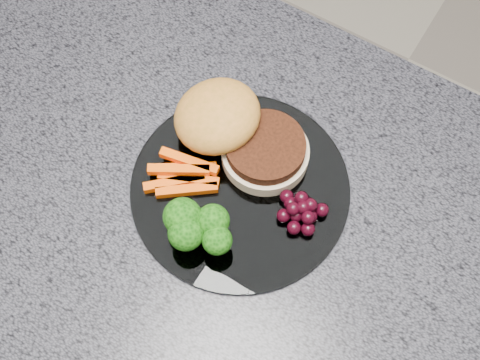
# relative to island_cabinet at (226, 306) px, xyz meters

# --- Properties ---
(island_cabinet) EXTENTS (1.20, 0.60, 0.86)m
(island_cabinet) POSITION_rel_island_cabinet_xyz_m (0.00, 0.00, 0.00)
(island_cabinet) COLOR #522F1C
(island_cabinet) RESTS_ON ground
(countertop) EXTENTS (1.20, 0.60, 0.04)m
(countertop) POSITION_rel_island_cabinet_xyz_m (0.00, 0.00, 0.45)
(countertop) COLOR #44444D
(countertop) RESTS_ON island_cabinet
(plate) EXTENTS (0.26, 0.26, 0.01)m
(plate) POSITION_rel_island_cabinet_xyz_m (0.01, 0.03, 0.47)
(plate) COLOR white
(plate) RESTS_ON countertop
(burger) EXTENTS (0.19, 0.12, 0.06)m
(burger) POSITION_rel_island_cabinet_xyz_m (-0.03, 0.08, 0.50)
(burger) COLOR beige
(burger) RESTS_ON plate
(carrot_sticks) EXTENTS (0.09, 0.08, 0.02)m
(carrot_sticks) POSITION_rel_island_cabinet_xyz_m (-0.05, 0.00, 0.48)
(carrot_sticks) COLOR #FA5404
(carrot_sticks) RESTS_ON plate
(broccoli) EXTENTS (0.09, 0.07, 0.05)m
(broccoli) POSITION_rel_island_cabinet_xyz_m (0.00, -0.05, 0.51)
(broccoli) COLOR olive
(broccoli) RESTS_ON plate
(grape_bunch) EXTENTS (0.06, 0.05, 0.03)m
(grape_bunch) POSITION_rel_island_cabinet_xyz_m (0.09, 0.03, 0.49)
(grape_bunch) COLOR black
(grape_bunch) RESTS_ON plate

